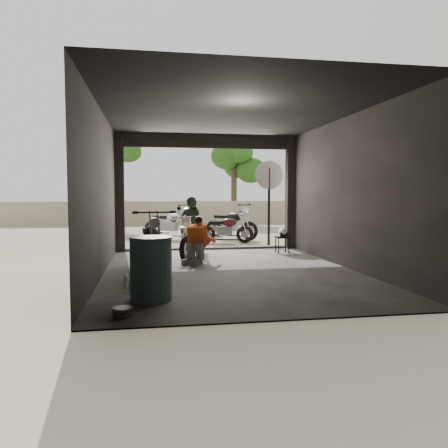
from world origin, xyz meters
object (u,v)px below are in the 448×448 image
object	(u,v)px
left_bike	(151,241)
helmet	(283,232)
rider	(191,227)
mechanic	(196,242)
main_bike	(193,236)
outside_bike_a	(171,222)
outside_bike_b	(226,227)
outside_bike_c	(231,222)
oil_drum	(151,270)
stool	(282,239)
sign_post	(269,188)

from	to	relation	value
left_bike	helmet	world-z (taller)	left_bike
rider	mechanic	world-z (taller)	rider
main_bike	rider	size ratio (longest dim) A/B	1.06
outside_bike_a	outside_bike_b	distance (m)	2.19
outside_bike_c	oil_drum	distance (m)	8.82
main_bike	helmet	xyz separation A→B (m)	(2.42, 0.35, 0.04)
outside_bike_c	mechanic	world-z (taller)	outside_bike_c
outside_bike_a	oil_drum	distance (m)	8.73
main_bike	left_bike	distance (m)	1.92
outside_bike_c	helmet	size ratio (longest dim) A/B	7.34
outside_bike_b	stool	size ratio (longest dim) A/B	3.35
outside_bike_b	oil_drum	size ratio (longest dim) A/B	1.64
outside_bike_a	oil_drum	size ratio (longest dim) A/B	1.91
stool	left_bike	bearing A→B (deg)	-149.81
outside_bike_c	sign_post	xyz separation A→B (m)	(0.79, -2.02, 1.13)
main_bike	outside_bike_c	xyz separation A→B (m)	(1.74, 4.15, 0.08)
main_bike	helmet	distance (m)	2.44
mechanic	rider	bearing A→B (deg)	123.39
left_bike	outside_bike_a	xyz separation A→B (m)	(0.68, 6.11, -0.02)
left_bike	outside_bike_b	size ratio (longest dim) A/B	1.20
outside_bike_a	mechanic	xyz separation A→B (m)	(0.29, -5.50, -0.10)
main_bike	stool	bearing A→B (deg)	31.17
left_bike	sign_post	world-z (taller)	sign_post
outside_bike_a	rider	world-z (taller)	rider
outside_bike_b	main_bike	bearing A→B (deg)	163.24
rider	helmet	distance (m)	2.45
left_bike	outside_bike_c	size ratio (longest dim) A/B	1.02
rider	oil_drum	bearing A→B (deg)	89.01
main_bike	sign_post	world-z (taller)	sign_post
left_bike	sign_post	bearing A→B (deg)	40.48
left_bike	stool	distance (m)	3.95
outside_bike_a	sign_post	distance (m)	3.87
outside_bike_b	mechanic	bearing A→B (deg)	168.30
main_bike	stool	size ratio (longest dim) A/B	3.47
left_bike	outside_bike_c	world-z (taller)	left_bike
mechanic	stool	bearing A→B (deg)	63.54
sign_post	left_bike	bearing A→B (deg)	-148.74
outside_bike_c	helmet	distance (m)	3.86
main_bike	mechanic	xyz separation A→B (m)	(-0.03, -1.02, -0.02)
rider	mechanic	size ratio (longest dim) A/B	1.47
outside_bike_a	stool	world-z (taller)	outside_bike_a
stool	sign_post	xyz separation A→B (m)	(0.13, 1.78, 1.36)
outside_bike_b	left_bike	bearing A→B (deg)	160.42
mechanic	sign_post	world-z (taller)	sign_post
left_bike	oil_drum	xyz separation A→B (m)	(-0.02, -2.59, -0.15)
outside_bike_b	outside_bike_c	distance (m)	1.14
oil_drum	outside_bike_b	bearing A→B (deg)	71.88
rider	sign_post	distance (m)	3.38
left_bike	main_bike	bearing A→B (deg)	52.04
outside_bike_a	oil_drum	bearing A→B (deg)	-153.79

